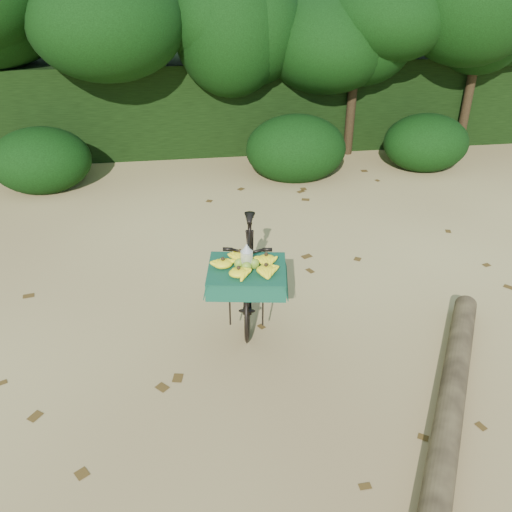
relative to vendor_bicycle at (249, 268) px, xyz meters
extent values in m
plane|color=tan|center=(-0.11, -0.17, -0.57)|extent=(80.00, 80.00, 0.00)
imported|color=black|center=(0.00, 0.02, -0.02)|extent=(0.80, 1.89, 1.10)
cube|color=black|center=(-0.09, -0.57, 0.33)|extent=(0.47, 0.54, 0.03)
cube|color=#144C33|center=(-0.09, -0.57, 0.35)|extent=(0.89, 0.78, 0.01)
ellipsoid|color=olive|center=(-0.01, -0.58, 0.41)|extent=(0.11, 0.08, 0.12)
ellipsoid|color=olive|center=(-0.08, -0.50, 0.41)|extent=(0.11, 0.08, 0.12)
ellipsoid|color=olive|center=(-0.17, -0.56, 0.41)|extent=(0.11, 0.08, 0.12)
ellipsoid|color=olive|center=(-0.10, -0.63, 0.41)|extent=(0.11, 0.08, 0.12)
cylinder|color=#EAE5C6|center=(-0.09, -0.56, 0.46)|extent=(0.13, 0.13, 0.16)
cylinder|color=brown|center=(1.64, -1.89, -0.44)|extent=(1.95, 3.05, 0.25)
cube|color=black|center=(-0.11, 6.13, 0.33)|extent=(26.00, 1.80, 1.80)
camera|label=1|loc=(-0.64, -5.23, 3.25)|focal=38.00mm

